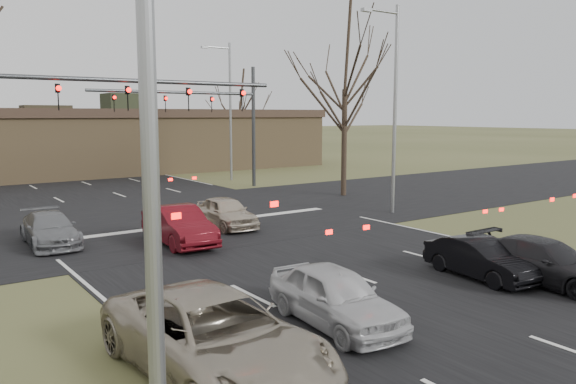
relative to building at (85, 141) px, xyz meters
name	(u,v)px	position (x,y,z in m)	size (l,w,h in m)	color
ground	(427,302)	(-2.00, -38.00, -2.67)	(360.00, 360.00, 0.00)	#464927
road_main	(12,158)	(-2.00, 22.00, -2.66)	(14.00, 300.00, 0.02)	black
road_cross	(182,217)	(-2.00, -23.00, -2.65)	(200.00, 14.00, 0.02)	black
building	(85,141)	(0.00, 0.00, 0.00)	(42.40, 10.40, 5.30)	olive
mast_arm_near	(75,109)	(-7.23, -25.00, 2.41)	(12.12, 0.24, 8.00)	#383A3D
mast_arm_far	(216,112)	(4.18, -15.00, 2.35)	(11.12, 0.24, 8.00)	#383A3D
streetlight_left	(163,40)	(-10.82, -42.00, 2.92)	(2.34, 0.25, 10.00)	gray
streetlight_right_near	(393,99)	(6.82, -28.00, 2.92)	(2.34, 0.25, 10.00)	gray
streetlight_right_far	(228,104)	(7.32, -11.00, 2.92)	(2.34, 0.25, 10.00)	gray
tree_right_near	(345,44)	(9.00, -22.00, 6.23)	(6.90, 6.90, 11.50)	black
tree_right_far	(239,91)	(13.00, -3.00, 4.29)	(5.40, 5.40, 9.00)	black
car_silver_suv	(214,336)	(-8.50, -38.52, -1.89)	(2.57, 5.57, 1.55)	#A39884
car_white_sedan	(335,296)	(-5.00, -37.82, -1.98)	(1.62, 4.03, 1.37)	#BBBBBD
car_black_hatch	(481,259)	(0.97, -37.46, -2.07)	(1.27, 3.63, 1.20)	black
car_charcoal_sedan	(545,262)	(2.00, -38.88, -2.02)	(1.80, 4.42, 1.28)	black
car_grey_ahead	(50,229)	(-8.50, -25.50, -2.06)	(1.70, 4.18, 1.21)	slate
car_red_ahead	(179,225)	(-4.51, -28.16, -1.95)	(1.52, 4.37, 1.44)	#590C14
car_silver_ahead	(226,212)	(-1.50, -26.38, -2.00)	(1.57, 3.90, 1.33)	#C1B39C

